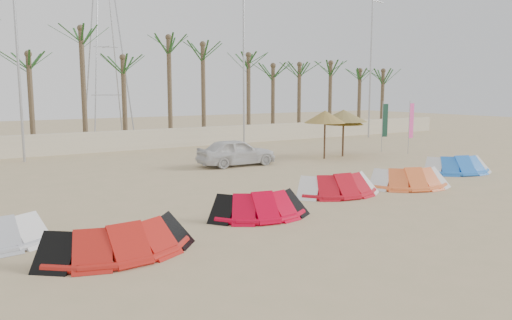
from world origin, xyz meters
TOP-DOWN VIEW (x-y plane):
  - ground at (0.00, 0.00)m, footprint 120.00×120.00m
  - boundary_wall at (0.00, 22.00)m, footprint 60.00×0.30m
  - palm_line at (0.67, 23.50)m, footprint 52.00×4.00m
  - lamp_b at (-5.96, 20.00)m, footprint 1.25×0.14m
  - lamp_c at (8.04, 20.00)m, footprint 1.25×0.14m
  - lamp_d at (20.04, 20.00)m, footprint 1.25×0.14m
  - pylon at (1.00, 28.00)m, footprint 3.00×3.00m
  - kite_red_left at (-6.49, 2.14)m, footprint 3.74×1.73m
  - kite_red_mid at (-1.82, 3.23)m, footprint 3.31×2.04m
  - kite_red_right at (2.45, 4.44)m, footprint 3.48×1.96m
  - kite_orange at (5.77, 3.97)m, footprint 3.65×2.52m
  - kite_blue at (10.51, 5.15)m, footprint 3.66×2.44m
  - parasol_left at (8.54, 12.11)m, footprint 2.37×2.37m
  - parasol_mid at (10.11, 12.31)m, footprint 2.82×2.82m
  - parasol_right at (10.12, 12.30)m, footprint 2.34×2.34m
  - flag_pink at (14.44, 11.01)m, footprint 0.45×0.06m
  - flag_green at (13.88, 12.66)m, footprint 0.45×0.06m
  - car at (3.03, 12.60)m, footprint 4.18×1.86m

SIDE VIEW (x-z plane):
  - ground at x=0.00m, z-range 0.00..0.00m
  - pylon at x=1.00m, z-range -7.00..7.00m
  - kite_red_mid at x=-1.82m, z-range -0.03..0.87m
  - kite_orange at x=5.77m, z-range -0.03..0.87m
  - kite_red_right at x=2.45m, z-range -0.03..0.87m
  - kite_blue at x=10.51m, z-range -0.03..0.87m
  - kite_red_left at x=-6.49m, z-range -0.03..0.87m
  - boundary_wall at x=0.00m, z-range 0.00..1.30m
  - car at x=3.03m, z-range 0.00..1.40m
  - flag_green at x=13.88m, z-range 0.30..3.48m
  - flag_pink at x=14.44m, z-range 0.30..3.55m
  - parasol_right at x=10.12m, z-range 0.93..3.50m
  - parasol_left at x=8.54m, z-range 1.01..3.75m
  - parasol_mid at x=10.11m, z-range 1.02..3.76m
  - lamp_b at x=-5.96m, z-range 0.27..11.27m
  - lamp_c at x=8.04m, z-range 0.27..11.27m
  - lamp_d at x=20.04m, z-range 0.27..11.27m
  - palm_line at x=0.67m, z-range 2.59..10.29m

